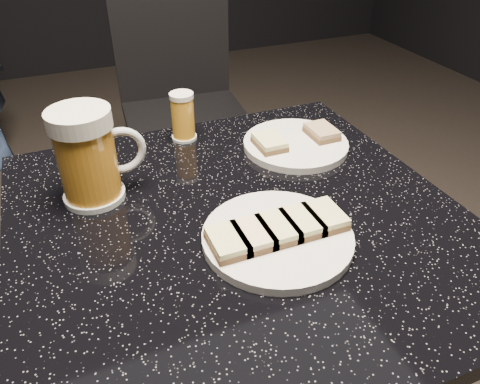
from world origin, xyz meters
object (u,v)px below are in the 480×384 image
Objects in this scene: plate_small at (296,144)px; table at (240,321)px; chair at (182,99)px; beer_tumbler at (183,117)px; plate_large at (277,237)px; beer_mug at (89,156)px.

plate_small is 0.27× the size of table.
plate_small is 0.23× the size of chair.
beer_tumbler is (-0.19, 0.12, 0.04)m from plate_small.
plate_small is at bearing -90.56° from chair.
plate_large is 0.37m from beer_tumbler.
beer_tumbler reaches higher than table.
beer_tumbler is (0.20, 0.15, -0.03)m from beer_mug.
chair is at bearing 66.32° from beer_mug.
beer_mug reaches higher than table.
beer_tumbler reaches higher than plate_large.
beer_tumbler is at bearing 36.64° from beer_mug.
beer_mug is at bearing -176.30° from plate_small.
table is 0.41m from beer_tumbler.
beer_mug is 1.04m from chair.
plate_small is at bearing 42.15° from table.
table is 0.85× the size of chair.
plate_small is at bearing 56.82° from plate_large.
chair reaches higher than plate_large.
beer_tumbler reaches higher than plate_small.
beer_mug reaches higher than plate_small.
beer_tumbler is at bearing 147.88° from plate_small.
beer_tumbler is at bearing 95.25° from plate_large.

